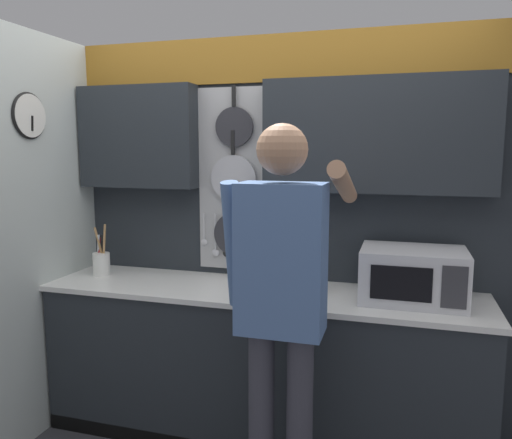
% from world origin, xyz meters
% --- Properties ---
extents(ground_plane, '(14.00, 14.00, 0.00)m').
position_xyz_m(ground_plane, '(0.00, 0.00, 0.00)').
color(ground_plane, '#38383D').
extents(base_cabinet_counter, '(2.52, 0.60, 0.90)m').
position_xyz_m(base_cabinet_counter, '(0.00, -0.00, 0.45)').
color(base_cabinet_counter, '#23282D').
rests_on(base_cabinet_counter, ground_plane).
extents(back_wall_unit, '(3.09, 0.20, 2.36)m').
position_xyz_m(back_wall_unit, '(0.02, 0.26, 1.45)').
color(back_wall_unit, '#23282D').
rests_on(back_wall_unit, ground_plane).
extents(side_wall, '(0.07, 1.60, 2.36)m').
position_xyz_m(side_wall, '(-1.28, -0.41, 1.19)').
color(side_wall, silver).
rests_on(side_wall, ground_plane).
extents(microwave, '(0.54, 0.39, 0.28)m').
position_xyz_m(microwave, '(0.83, 0.02, 1.04)').
color(microwave, silver).
rests_on(microwave, base_cabinet_counter).
extents(knife_block, '(0.12, 0.16, 0.27)m').
position_xyz_m(knife_block, '(0.20, 0.02, 1.00)').
color(knife_block, brown).
rests_on(knife_block, base_cabinet_counter).
extents(utensil_crock, '(0.11, 0.11, 0.33)m').
position_xyz_m(utensil_crock, '(-1.05, 0.03, 0.98)').
color(utensil_crock, white).
rests_on(utensil_crock, base_cabinet_counter).
extents(person, '(0.54, 0.69, 1.81)m').
position_xyz_m(person, '(0.27, -0.57, 1.09)').
color(person, '#383842').
rests_on(person, ground_plane).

